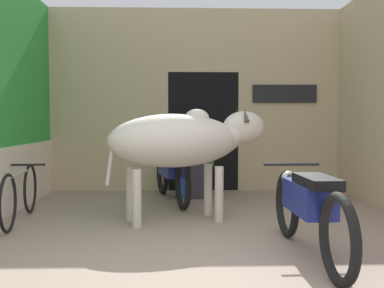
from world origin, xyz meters
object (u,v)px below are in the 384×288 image
(shopkeeper_seated, at_px, (200,156))
(motorcycle_near, at_px, (308,206))
(cow, at_px, (184,140))
(bucket, at_px, (336,191))
(motorcycle_far, at_px, (172,172))
(bicycle, at_px, (20,194))
(plastic_stool, at_px, (182,183))

(shopkeeper_seated, bearing_deg, motorcycle_near, -75.63)
(cow, xyz_separation_m, bucket, (2.43, 1.39, -0.88))
(cow, distance_m, motorcycle_far, 1.45)
(cow, relative_size, bucket, 8.21)
(motorcycle_far, bearing_deg, cow, -82.79)
(shopkeeper_seated, height_order, bucket, shopkeeper_seated)
(motorcycle_near, xyz_separation_m, bicycle, (-3.15, 1.55, -0.13))
(plastic_stool, relative_size, bucket, 1.78)
(motorcycle_far, height_order, plastic_stool, motorcycle_far)
(cow, xyz_separation_m, bicycle, (-2.03, -0.02, -0.66))
(bucket, bearing_deg, motorcycle_far, -178.67)
(motorcycle_near, bearing_deg, shopkeeper_seated, 104.37)
(bicycle, distance_m, shopkeeper_seated, 2.89)
(motorcycle_far, relative_size, bicycle, 1.18)
(motorcycle_near, xyz_separation_m, bucket, (1.31, 2.96, -0.34))
(motorcycle_far, distance_m, shopkeeper_seated, 0.61)
(cow, bearing_deg, bucket, 29.79)
(motorcycle_near, relative_size, motorcycle_far, 1.04)
(plastic_stool, bearing_deg, motorcycle_far, -118.09)
(cow, relative_size, plastic_stool, 4.61)
(bucket, bearing_deg, shopkeeper_seated, 172.49)
(motorcycle_near, relative_size, bucket, 8.31)
(bicycle, bearing_deg, cow, 0.56)
(shopkeeper_seated, height_order, plastic_stool, shopkeeper_seated)
(motorcycle_far, distance_m, plastic_stool, 0.41)
(shopkeeper_seated, bearing_deg, plastic_stool, -172.34)
(cow, bearing_deg, plastic_stool, 90.23)
(motorcycle_near, relative_size, bicycle, 1.23)
(motorcycle_near, height_order, motorcycle_far, motorcycle_near)
(bucket, bearing_deg, motorcycle_near, -113.94)
(bicycle, xyz_separation_m, bucket, (4.46, 1.41, -0.21))
(motorcycle_far, height_order, bicycle, motorcycle_far)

